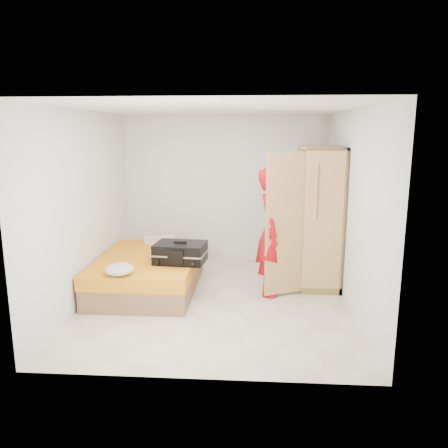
# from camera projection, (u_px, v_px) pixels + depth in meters

# --- Properties ---
(room) EXTENTS (4.00, 4.02, 2.60)m
(room) POSITION_uv_depth(u_px,v_px,m) (216.00, 209.00, 5.84)
(room) COLOR beige
(room) RESTS_ON ground
(bed) EXTENTS (1.42, 2.02, 0.50)m
(bed) POSITION_uv_depth(u_px,v_px,m) (149.00, 273.00, 6.51)
(bed) COLOR brown
(bed) RESTS_ON ground
(wardrobe) EXTENTS (1.12, 1.43, 2.10)m
(wardrobe) POSITION_uv_depth(u_px,v_px,m) (316.00, 220.00, 6.63)
(wardrobe) COLOR tan
(wardrobe) RESTS_ON ground
(person) EXTENTS (0.56, 0.74, 1.83)m
(person) POSITION_uv_depth(u_px,v_px,m) (273.00, 232.00, 6.21)
(person) COLOR red
(person) RESTS_ON ground
(suitcase) EXTENTS (0.76, 0.60, 0.31)m
(suitcase) POSITION_uv_depth(u_px,v_px,m) (180.00, 253.00, 6.16)
(suitcase) COLOR black
(suitcase) RESTS_ON bed
(round_cushion) EXTENTS (0.38, 0.38, 0.14)m
(round_cushion) POSITION_uv_depth(u_px,v_px,m) (119.00, 269.00, 5.63)
(round_cushion) COLOR beige
(round_cushion) RESTS_ON bed
(pillow) EXTENTS (0.53, 0.34, 0.09)m
(pillow) POSITION_uv_depth(u_px,v_px,m) (160.00, 240.00, 7.28)
(pillow) COLOR beige
(pillow) RESTS_ON bed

